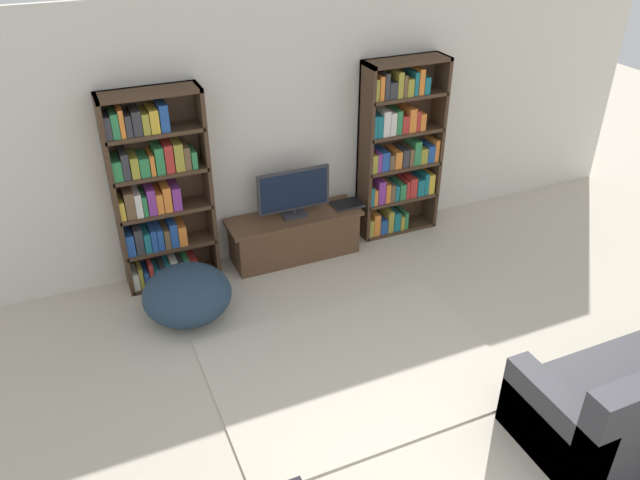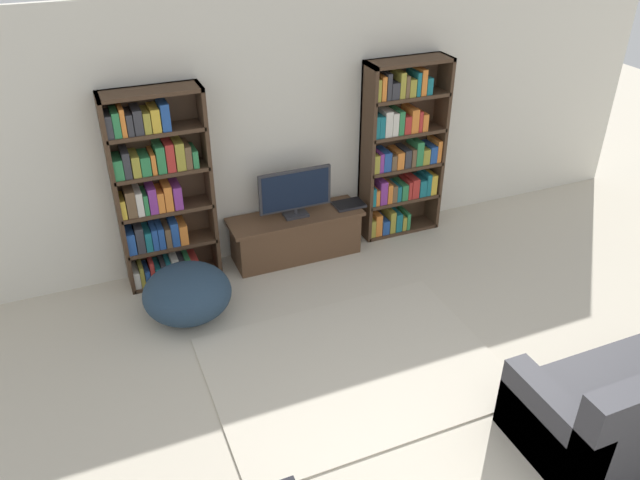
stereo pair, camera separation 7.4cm
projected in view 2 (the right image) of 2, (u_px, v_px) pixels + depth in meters
The scene contains 8 objects.
wall_back at pixel (269, 130), 6.02m from camera, with size 8.80×0.06×2.60m.
bookshelf_left at pixel (158, 192), 5.69m from camera, with size 0.88×0.30×1.89m.
bookshelf_right at pixel (399, 151), 6.52m from camera, with size 0.88×0.30×1.89m.
tv_stand at pixel (296, 235), 6.40m from camera, with size 1.37×0.44×0.47m.
television at pixel (295, 192), 6.13m from camera, with size 0.75×0.16×0.50m.
laptop at pixel (349, 204), 6.45m from camera, with size 0.31×0.22×0.03m.
area_rug at pixel (353, 367), 5.04m from camera, with size 2.28×1.69×0.02m.
beanbag_ottoman at pixel (187, 293), 5.53m from camera, with size 0.78×0.78×0.47m, color #23384C.
Camera 2 is at (-1.74, -1.23, 3.49)m, focal length 35.00 mm.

